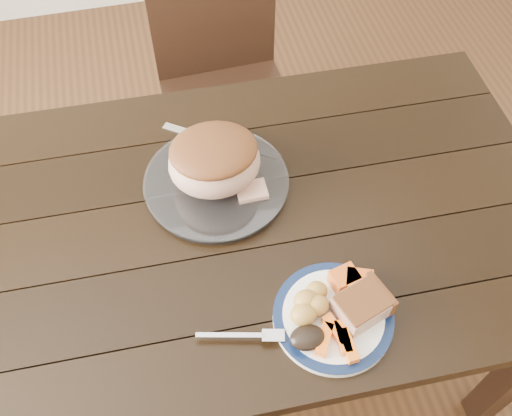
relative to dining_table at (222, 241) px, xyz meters
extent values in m
plane|color=#472B16|center=(0.00, 0.00, -0.66)|extent=(4.00, 4.00, 0.00)
cube|color=black|center=(0.00, 0.00, 0.07)|extent=(1.63, 0.95, 0.04)
cube|color=black|center=(0.73, 0.35, -0.30)|extent=(0.07, 0.07, 0.71)
cube|color=black|center=(0.15, 0.65, -0.21)|extent=(0.44, 0.44, 0.04)
cube|color=black|center=(0.14, 0.85, 0.04)|extent=(0.42, 0.06, 0.46)
cube|color=black|center=(0.32, 0.84, -0.44)|extent=(0.04, 0.04, 0.43)
cube|color=black|center=(0.33, 0.48, -0.44)|extent=(0.04, 0.04, 0.43)
cube|color=black|center=(-0.04, 0.82, -0.44)|extent=(0.04, 0.04, 0.43)
cube|color=black|center=(-0.03, 0.46, -0.44)|extent=(0.04, 0.04, 0.43)
cylinder|color=white|center=(0.18, -0.30, 0.10)|extent=(0.25, 0.25, 0.02)
torus|color=#0B1737|center=(0.18, -0.30, 0.11)|extent=(0.25, 0.25, 0.02)
cylinder|color=white|center=(0.01, 0.10, 0.10)|extent=(0.34, 0.34, 0.02)
cube|color=tan|center=(0.23, -0.30, 0.14)|extent=(0.12, 0.11, 0.05)
ellipsoid|color=gold|center=(0.13, -0.26, 0.14)|extent=(0.05, 0.05, 0.04)
ellipsoid|color=gold|center=(0.15, -0.25, 0.13)|extent=(0.05, 0.04, 0.04)
ellipsoid|color=gold|center=(0.15, -0.28, 0.13)|extent=(0.05, 0.05, 0.04)
ellipsoid|color=gold|center=(0.11, -0.29, 0.14)|extent=(0.05, 0.05, 0.05)
cube|color=orange|center=(0.17, -0.33, 0.12)|extent=(0.04, 0.07, 0.02)
cube|color=orange|center=(0.18, -0.35, 0.12)|extent=(0.03, 0.07, 0.02)
cube|color=orange|center=(0.18, -0.37, 0.12)|extent=(0.03, 0.07, 0.02)
cube|color=orange|center=(0.14, -0.35, 0.12)|extent=(0.05, 0.07, 0.02)
cube|color=orange|center=(0.25, -0.25, 0.13)|extent=(0.07, 0.06, 0.04)
cube|color=orange|center=(0.22, -0.23, 0.13)|extent=(0.06, 0.06, 0.04)
ellipsoid|color=black|center=(0.11, -0.34, 0.13)|extent=(0.07, 0.05, 0.03)
cube|color=silver|center=(-0.04, -0.29, 0.11)|extent=(0.14, 0.04, 0.00)
cube|color=silver|center=(0.05, -0.31, 0.11)|extent=(0.05, 0.04, 0.00)
ellipsoid|color=tan|center=(0.01, 0.10, 0.18)|extent=(0.21, 0.18, 0.14)
cube|color=tan|center=(0.09, 0.05, 0.12)|extent=(0.07, 0.06, 0.02)
cube|color=silver|center=(0.00, 0.27, 0.09)|extent=(0.18, 0.13, 0.00)
cube|color=black|center=(0.13, 0.18, 0.10)|extent=(0.11, 0.09, 0.01)
camera|label=1|loc=(-0.09, -0.74, 1.18)|focal=40.00mm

